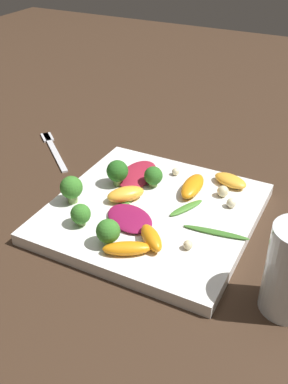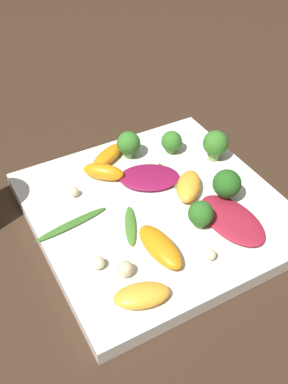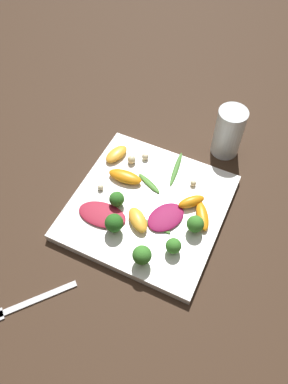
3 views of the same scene
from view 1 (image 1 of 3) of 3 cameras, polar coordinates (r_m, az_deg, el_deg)
ground_plane at (r=0.70m, az=1.08°, el=-3.26°), size 2.40×2.40×0.00m
plate at (r=0.70m, az=1.09°, el=-2.63°), size 0.30×0.30×0.02m
fork at (r=0.92m, az=-11.59°, el=5.72°), size 0.12×0.14×0.01m
radicchio_leaf_0 at (r=0.66m, az=-1.82°, el=-3.35°), size 0.09×0.10×0.01m
radicchio_leaf_1 at (r=0.77m, az=-0.81°, el=2.26°), size 0.10×0.06×0.01m
orange_segment_0 at (r=0.60m, az=-2.16°, el=-7.16°), size 0.05×0.07×0.02m
orange_segment_1 at (r=0.73m, az=6.17°, el=0.76°), size 0.08×0.03×0.02m
orange_segment_2 at (r=0.75m, az=10.91°, el=1.44°), size 0.05×0.06×0.02m
orange_segment_3 at (r=0.70m, az=-2.35°, el=-0.28°), size 0.07×0.06×0.02m
orange_segment_4 at (r=0.61m, az=0.93°, el=-5.85°), size 0.06×0.06×0.02m
broccoli_floret_0 at (r=0.65m, az=-8.04°, el=-2.83°), size 0.03×0.03×0.03m
broccoli_floret_1 at (r=0.73m, az=-3.40°, el=2.60°), size 0.04×0.04×0.04m
broccoli_floret_2 at (r=0.61m, az=-4.58°, el=-5.04°), size 0.03×0.03×0.04m
broccoli_floret_3 at (r=0.70m, az=-9.20°, el=0.48°), size 0.04×0.04×0.04m
broccoli_floret_4 at (r=0.73m, az=1.19°, el=2.03°), size 0.03×0.03×0.03m
arugula_sprig_0 at (r=0.69m, az=5.39°, el=-2.00°), size 0.07×0.04×0.01m
arugula_sprig_1 at (r=0.68m, az=-3.03°, el=-2.13°), size 0.08×0.01×0.00m
arugula_sprig_2 at (r=0.65m, az=9.11°, el=-5.08°), size 0.02×0.10×0.00m
macadamia_nut_0 at (r=0.70m, az=11.04°, el=-1.35°), size 0.02×0.02×0.02m
macadamia_nut_1 at (r=0.61m, az=5.61°, el=-6.70°), size 0.01×0.01×0.01m
macadamia_nut_2 at (r=0.72m, az=9.98°, el=0.10°), size 0.02×0.02×0.02m
macadamia_nut_3 at (r=0.77m, az=4.04°, el=2.60°), size 0.01×0.01×0.01m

